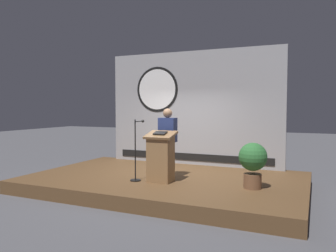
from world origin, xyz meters
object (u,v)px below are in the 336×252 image
speaker_person (168,142)px  podium (161,157)px  potted_plant (253,161)px  microphone_stand (136,159)px

speaker_person → podium: bearing=-84.7°
speaker_person → potted_plant: (2.02, -0.26, -0.27)m
podium → microphone_stand: microphone_stand is taller
podium → speaker_person: size_ratio=0.69×
microphone_stand → potted_plant: size_ratio=1.48×
speaker_person → microphone_stand: bearing=-131.6°
speaker_person → potted_plant: speaker_person is taller
potted_plant → microphone_stand: bearing=-172.9°
speaker_person → potted_plant: size_ratio=1.74×
podium → speaker_person: 0.56m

